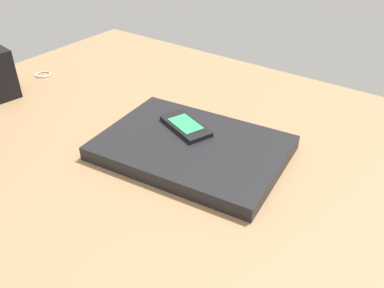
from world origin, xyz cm
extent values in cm
cube|color=#9E7751|center=(0.00, 0.00, 1.50)|extent=(120.00, 80.00, 3.00)
cube|color=black|center=(1.19, -2.23, 4.23)|extent=(33.36, 25.12, 2.45)
cube|color=black|center=(-2.42, 0.81, 5.86)|extent=(11.35, 8.13, 0.81)
cube|color=#33A566|center=(-2.42, 0.81, 6.33)|extent=(7.31, 5.76, 0.14)
torus|color=silver|center=(-47.94, 3.80, 3.18)|extent=(3.67, 3.67, 0.36)
camera|label=1|loc=(35.15, -49.28, 43.02)|focal=37.93mm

